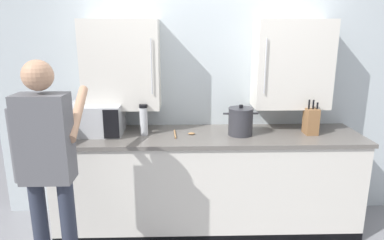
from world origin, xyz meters
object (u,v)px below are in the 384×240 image
object	(u,v)px
stock_pot	(241,121)
person_figure	(48,161)
knife_block	(311,121)
microwave_oven	(93,119)
thermos_flask	(144,120)
wooden_spoon	(183,134)

from	to	relation	value
stock_pot	person_figure	size ratio (longest dim) A/B	0.19
knife_block	microwave_oven	bearing A→B (deg)	178.69
knife_block	person_figure	size ratio (longest dim) A/B	0.19
knife_block	thermos_flask	world-z (taller)	knife_block
stock_pot	wooden_spoon	size ratio (longest dim) A/B	1.32
knife_block	person_figure	distance (m)	2.27
microwave_oven	wooden_spoon	world-z (taller)	microwave_oven
microwave_oven	stock_pot	bearing A→B (deg)	-2.68
person_figure	microwave_oven	bearing A→B (deg)	84.04
stock_pot	thermos_flask	world-z (taller)	thermos_flask
thermos_flask	wooden_spoon	bearing A→B (deg)	-1.47
thermos_flask	person_figure	size ratio (longest dim) A/B	0.17
wooden_spoon	knife_block	xyz separation A→B (m)	(1.19, 0.00, 0.11)
microwave_oven	thermos_flask	xyz separation A→B (m)	(0.47, -0.04, 0.00)
microwave_oven	wooden_spoon	size ratio (longest dim) A/B	2.86
stock_pot	wooden_spoon	world-z (taller)	stock_pot
microwave_oven	person_figure	bearing A→B (deg)	-95.96
stock_pot	thermos_flask	bearing A→B (deg)	178.34
microwave_oven	knife_block	size ratio (longest dim) A/B	2.13
stock_pot	person_figure	bearing A→B (deg)	-150.75
stock_pot	microwave_oven	bearing A→B (deg)	177.32
stock_pot	thermos_flask	distance (m)	0.89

